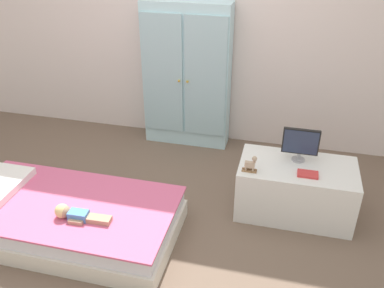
{
  "coord_description": "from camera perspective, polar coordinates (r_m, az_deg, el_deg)",
  "views": [
    {
      "loc": [
        0.92,
        -2.19,
        2.08
      ],
      "look_at": [
        0.28,
        0.39,
        0.56
      ],
      "focal_mm": 38.9,
      "sensor_mm": 36.0,
      "label": 1
    }
  ],
  "objects": [
    {
      "name": "rocking_horse_toy",
      "position": [
        3.0,
        8.11,
        -2.73
      ],
      "size": [
        0.11,
        0.04,
        0.13
      ],
      "color": "#8E6642",
      "rests_on": "tv_stand"
    },
    {
      "name": "doll",
      "position": [
        2.93,
        -16.09,
        -9.15
      ],
      "size": [
        0.39,
        0.14,
        0.1
      ],
      "color": "#4C84C6",
      "rests_on": "bed"
    },
    {
      "name": "back_wall",
      "position": [
        3.94,
        0.25,
        19.09
      ],
      "size": [
        6.4,
        0.05,
        2.7
      ],
      "primitive_type": "cube",
      "color": "silver",
      "rests_on": "ground_plane"
    },
    {
      "name": "ground_plane",
      "position": [
        3.16,
        -6.74,
        -11.85
      ],
      "size": [
        10.0,
        10.0,
        0.02
      ],
      "primitive_type": "cube",
      "color": "brown"
    },
    {
      "name": "tv_stand",
      "position": [
        3.28,
        13.96,
        -6.03
      ],
      "size": [
        0.86,
        0.48,
        0.42
      ],
      "primitive_type": "cube",
      "color": "silver",
      "rests_on": "ground_plane"
    },
    {
      "name": "book_red",
      "position": [
        3.07,
        15.59,
        -4.0
      ],
      "size": [
        0.15,
        0.09,
        0.02
      ],
      "primitive_type": "cube",
      "color": "#CC3838",
      "rests_on": "tv_stand"
    },
    {
      "name": "tv_monitor",
      "position": [
        3.16,
        14.67,
        0.14
      ],
      "size": [
        0.27,
        0.1,
        0.26
      ],
      "color": "#99999E",
      "rests_on": "tv_stand"
    },
    {
      "name": "wardrobe",
      "position": [
        3.97,
        -0.72,
        9.3
      ],
      "size": [
        0.81,
        0.27,
        1.38
      ],
      "color": "silver",
      "rests_on": "ground_plane"
    },
    {
      "name": "bed",
      "position": [
        3.17,
        -16.51,
        -9.73
      ],
      "size": [
        1.55,
        0.82,
        0.26
      ],
      "color": "silver",
      "rests_on": "ground_plane"
    }
  ]
}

